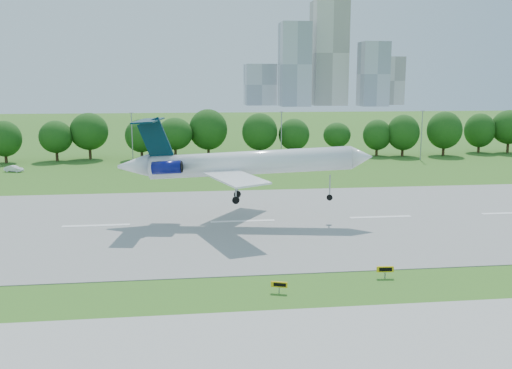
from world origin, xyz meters
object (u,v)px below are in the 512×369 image
Objects in this scene: airliner at (237,162)px; service_vehicle_b at (156,163)px; taxi_sign_left at (279,285)px; service_vehicle_a at (14,169)px.

service_vehicle_b is (-13.97, 56.19, -7.80)m from airliner.
service_vehicle_b is (-15.36, 83.84, -0.25)m from taxi_sign_left.
airliner reaches higher than service_vehicle_a.
taxi_sign_left is at bearing -79.04° from airliner.
service_vehicle_b is at bearing 118.67° from taxi_sign_left.
service_vehicle_b is (30.02, 6.48, -0.13)m from service_vehicle_a.
airliner is 28.70m from taxi_sign_left.
airliner reaches higher than service_vehicle_b.
taxi_sign_left is (1.39, -27.66, -7.55)m from airliner.
service_vehicle_a is at bearing 138.68° from taxi_sign_left.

